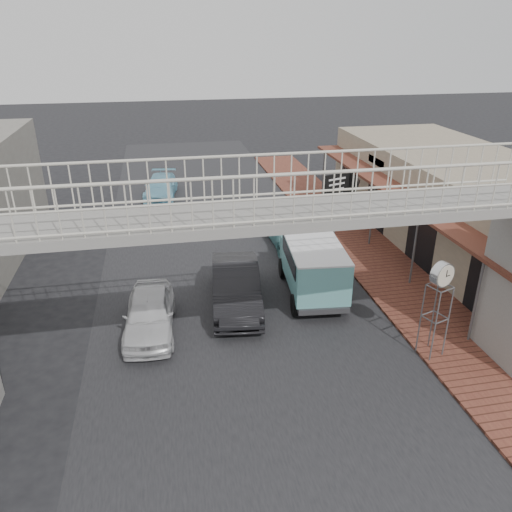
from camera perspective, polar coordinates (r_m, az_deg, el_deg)
name	(u,v)px	position (r m, az deg, el deg)	size (l,w,h in m)	color
ground	(240,316)	(17.55, -1.88, -6.83)	(120.00, 120.00, 0.00)	black
road_strip	(240,316)	(17.55, -1.88, -6.82)	(10.00, 60.00, 0.01)	black
sidewalk	(379,263)	(21.86, 13.84, -0.81)	(3.00, 40.00, 0.10)	brown
shophouse_row	(468,206)	(24.12, 23.09, 5.32)	(7.20, 18.00, 4.00)	gray
footbridge	(264,288)	(12.56, 0.93, -3.72)	(16.40, 2.40, 6.34)	gray
white_hatchback	(149,313)	(16.74, -12.08, -6.42)	(1.58, 3.94, 1.34)	silver
dark_sedan	(236,286)	(17.81, -2.30, -3.48)	(1.64, 4.71, 1.55)	black
angkot_curb	(292,230)	(23.22, 4.16, 2.94)	(2.10, 4.55, 1.26)	#6AB4B8
angkot_far	(161,187)	(30.47, -10.82, 7.79)	(1.73, 4.26, 1.24)	#7ABCD3
angkot_van	(313,262)	(18.41, 6.53, -0.71)	(2.33, 4.45, 2.10)	black
motorcycle_near	(341,211)	(26.36, 9.64, 5.04)	(0.55, 1.58, 0.83)	black
motorcycle_far	(314,210)	(25.89, 6.69, 5.20)	(0.53, 1.87, 1.12)	black
street_clock	(441,279)	(15.18, 20.42, -2.47)	(0.79, 0.74, 3.05)	#59595B
arrow_sign	(352,183)	(22.77, 10.95, 8.17)	(2.10, 1.41, 3.48)	#59595B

